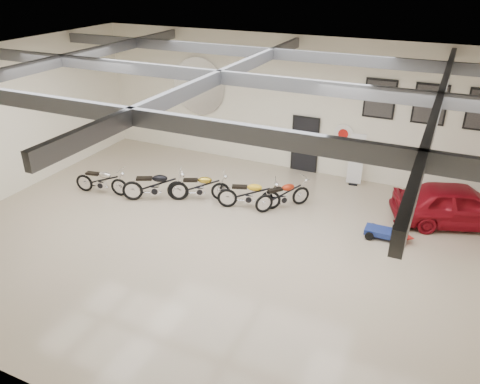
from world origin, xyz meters
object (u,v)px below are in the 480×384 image
at_px(motorcycle_black, 155,185).
at_px(go_kart, 390,232).
at_px(banner_stand, 356,160).
at_px(motorcycle_silver, 101,180).
at_px(motorcycle_red, 283,194).
at_px(motorcycle_gold, 200,186).
at_px(motorcycle_yellow, 249,194).
at_px(vintage_car, 459,205).

distance_m(motorcycle_black, go_kart, 7.62).
bearing_deg(motorcycle_black, banner_stand, 9.23).
distance_m(motorcycle_silver, motorcycle_black, 2.00).
bearing_deg(motorcycle_black, motorcycle_silver, 164.43).
distance_m(banner_stand, motorcycle_red, 3.29).
height_order(motorcycle_silver, go_kart, motorcycle_silver).
height_order(banner_stand, motorcycle_silver, banner_stand).
bearing_deg(motorcycle_red, motorcycle_black, 148.00).
bearing_deg(motorcycle_gold, motorcycle_yellow, -19.25).
relative_size(motorcycle_black, go_kart, 1.51).
relative_size(motorcycle_black, motorcycle_yellow, 1.06).
xyz_separation_m(motorcycle_gold, motorcycle_red, (2.73, 0.62, -0.01)).
height_order(motorcycle_black, motorcycle_gold, motorcycle_black).
relative_size(motorcycle_yellow, vintage_car, 0.52).
bearing_deg(motorcycle_red, motorcycle_yellow, 155.11).
bearing_deg(motorcycle_gold, go_kart, -23.75).
distance_m(motorcycle_gold, motorcycle_red, 2.80).
xyz_separation_m(motorcycle_silver, motorcycle_black, (1.97, 0.35, 0.06)).
xyz_separation_m(banner_stand, motorcycle_red, (-1.71, -2.78, -0.45)).
distance_m(motorcycle_silver, motorcycle_gold, 3.47).
bearing_deg(go_kart, motorcycle_silver, -173.46).
relative_size(motorcycle_gold, go_kart, 1.39).
bearing_deg(motorcycle_red, motorcycle_gold, 143.71).
distance_m(motorcycle_black, motorcycle_yellow, 3.19).
bearing_deg(vintage_car, motorcycle_silver, 85.02).
xyz_separation_m(banner_stand, go_kart, (1.78, -3.28, -0.70)).
distance_m(motorcycle_black, motorcycle_red, 4.28).
relative_size(motorcycle_silver, vintage_car, 0.50).
relative_size(banner_stand, motorcycle_yellow, 0.94).
xyz_separation_m(motorcycle_yellow, vintage_car, (6.18, 1.71, 0.13)).
relative_size(motorcycle_black, motorcycle_red, 1.11).
relative_size(banner_stand, vintage_car, 0.49).
bearing_deg(motorcycle_yellow, banner_stand, 30.62).
height_order(motorcycle_yellow, go_kart, motorcycle_yellow).
height_order(motorcycle_red, vintage_car, vintage_car).
relative_size(go_kart, vintage_car, 0.37).
xyz_separation_m(go_kart, vintage_car, (1.69, 1.77, 0.40)).
height_order(motorcycle_silver, vintage_car, vintage_car).
distance_m(motorcycle_silver, vintage_car, 11.59).
xyz_separation_m(motorcycle_red, go_kart, (3.48, -0.51, -0.25)).
height_order(motorcycle_black, go_kart, motorcycle_black).
height_order(banner_stand, motorcycle_black, banner_stand).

